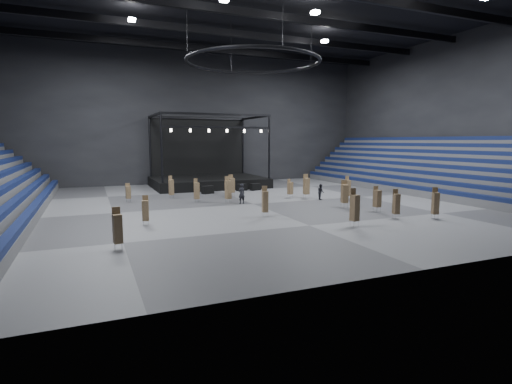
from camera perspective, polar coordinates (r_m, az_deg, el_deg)
name	(u,v)px	position (r m, az deg, el deg)	size (l,w,h in m)	color
floor	(253,204)	(37.69, -0.41, -1.71)	(50.00, 50.00, 0.00)	#565659
ceiling	(253,4)	(39.13, -0.43, 25.31)	(50.00, 42.00, 0.20)	black
wall_back	(196,119)	(57.30, -8.50, 10.33)	(50.00, 0.20, 18.00)	black
wall_front	(436,69)	(19.70, 24.28, 15.68)	(50.00, 0.20, 18.00)	black
wall_right	(453,114)	(52.17, 26.36, 9.96)	(0.20, 42.00, 18.00)	black
bleachers_right	(436,177)	(50.73, 24.36, 1.94)	(7.20, 40.00, 6.40)	#4F4F51
stage	(207,175)	(52.80, -7.08, 2.42)	(14.00, 10.00, 9.20)	black
truss_ring	(253,62)	(37.88, -0.42, 18.10)	(12.30, 12.30, 5.15)	black
roof_girders	(253,13)	(38.89, -0.43, 24.19)	(49.00, 30.35, 0.70)	black
floodlights	(272,6)	(35.21, 2.28, 24.98)	(28.60, 16.60, 0.25)	white
flight_case_left	(208,190)	(45.28, -6.92, 0.32)	(1.32, 0.66, 0.88)	black
flight_case_mid	(242,187)	(47.56, -2.06, 0.68)	(1.25, 0.63, 0.83)	black
flight_case_right	(255,187)	(47.94, -0.10, 0.74)	(1.25, 0.63, 0.83)	black
chair_stack_0	(345,193)	(36.21, 12.55, -0.18)	(0.65, 0.65, 2.46)	silver
chair_stack_1	(265,201)	(31.18, 1.30, -1.30)	(0.51, 0.51, 2.43)	silver
chair_stack_2	(117,228)	(22.99, -19.18, -4.89)	(0.52, 0.52, 2.36)	silver
chair_stack_3	(435,203)	(33.34, 24.25, -1.41)	(0.56, 0.56, 2.42)	silver
chair_stack_4	(197,190)	(38.81, -8.48, 0.23)	(0.52, 0.52, 2.32)	silver
chair_stack_5	(145,210)	(28.95, -15.51, -2.50)	(0.52, 0.52, 2.14)	silver
chair_stack_6	(377,198)	(34.83, 16.91, -0.84)	(0.55, 0.55, 2.17)	silver
chair_stack_7	(348,188)	(41.42, 12.98, 0.63)	(0.47, 0.47, 2.39)	silver
chair_stack_8	(232,185)	(42.57, -3.51, 1.02)	(0.59, 0.59, 2.35)	silver
chair_stack_9	(306,186)	(41.43, 7.20, 0.89)	(0.58, 0.58, 2.52)	silver
chair_stack_10	(396,203)	(32.31, 19.39, -1.54)	(0.49, 0.49, 2.28)	silver
chair_stack_11	(290,188)	(41.74, 4.90, 0.60)	(0.59, 0.59, 1.96)	silver
chair_stack_12	(171,187)	(42.21, -12.01, 0.73)	(0.51, 0.51, 2.34)	silver
chair_stack_13	(355,207)	(28.39, 13.91, -2.11)	(0.57, 0.57, 2.68)	silver
chair_stack_14	(128,192)	(40.50, -17.80, -0.01)	(0.48, 0.48, 1.85)	silver
chair_stack_15	(228,189)	(38.20, -4.00, 0.39)	(0.57, 0.57, 2.56)	silver
man_center	(242,194)	(37.76, -2.07, -0.23)	(0.70, 0.46, 1.91)	black
crew_member	(321,192)	(40.98, 9.24, 0.04)	(0.77, 0.60, 1.58)	black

